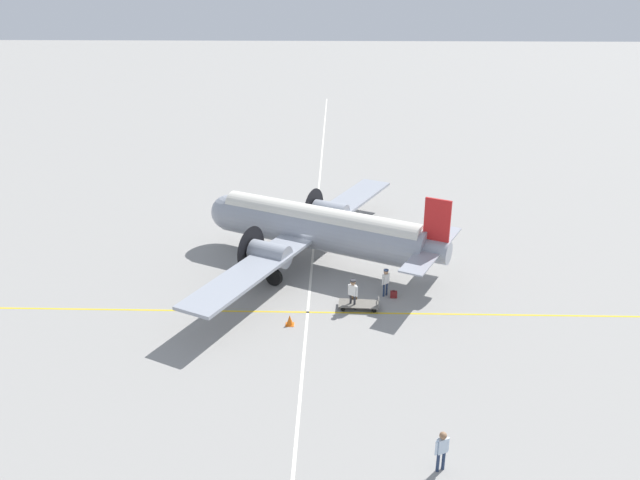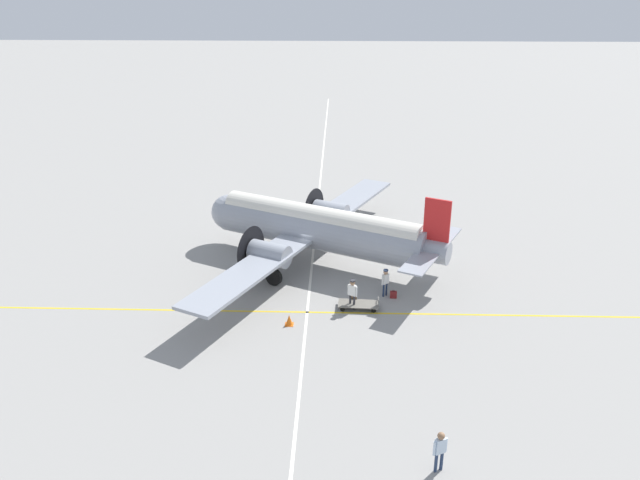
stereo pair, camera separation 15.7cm
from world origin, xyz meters
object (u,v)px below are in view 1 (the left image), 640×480
object	(u,v)px
crew_foreground	(442,447)
passenger_boarding	(386,279)
traffic_cone	(290,320)
airliner_main	(314,227)
suitcase_near_door	(354,300)
suitcase_upright_spare	(394,294)
ramp_agent	(353,291)
baggage_cart	(359,304)

from	to	relation	value
crew_foreground	passenger_boarding	world-z (taller)	crew_foreground
crew_foreground	traffic_cone	bearing A→B (deg)	95.67
airliner_main	suitcase_near_door	world-z (taller)	airliner_main
airliner_main	suitcase_near_door	bearing A→B (deg)	140.08
passenger_boarding	suitcase_upright_spare	world-z (taller)	passenger_boarding
ramp_agent	traffic_cone	bearing A→B (deg)	58.60
crew_foreground	airliner_main	bearing A→B (deg)	80.39
passenger_boarding	ramp_agent	distance (m)	2.60
passenger_boarding	suitcase_near_door	distance (m)	2.34
ramp_agent	traffic_cone	world-z (taller)	ramp_agent
airliner_main	passenger_boarding	bearing A→B (deg)	159.46
airliner_main	crew_foreground	distance (m)	20.08
ramp_agent	suitcase_upright_spare	distance (m)	3.04
crew_foreground	baggage_cart	size ratio (longest dim) A/B	0.77
baggage_cart	crew_foreground	bearing A→B (deg)	105.68
baggage_cart	passenger_boarding	bearing A→B (deg)	-132.25
crew_foreground	ramp_agent	size ratio (longest dim) A/B	1.00
passenger_boarding	traffic_cone	world-z (taller)	passenger_boarding
suitcase_upright_spare	traffic_cone	distance (m)	6.92
crew_foreground	suitcase_near_door	world-z (taller)	crew_foreground
crew_foreground	ramp_agent	bearing A→B (deg)	77.94
baggage_cart	suitcase_upright_spare	bearing A→B (deg)	-144.10
airliner_main	ramp_agent	distance (m)	6.97
suitcase_upright_spare	traffic_cone	bearing A→B (deg)	-151.23
suitcase_upright_spare	traffic_cone	xyz separation A→B (m)	(-6.06, -3.33, 0.07)
airliner_main	ramp_agent	xyz separation A→B (m)	(2.47, -6.37, -1.38)
airliner_main	ramp_agent	bearing A→B (deg)	137.16
crew_foreground	traffic_cone	distance (m)	12.85
airliner_main	suitcase_upright_spare	bearing A→B (deg)	161.10
traffic_cone	suitcase_near_door	bearing A→B (deg)	34.85
baggage_cart	traffic_cone	distance (m)	4.40
airliner_main	traffic_cone	size ratio (longest dim) A/B	37.23
ramp_agent	suitcase_near_door	size ratio (longest dim) A/B	3.68
suitcase_near_door	suitcase_upright_spare	bearing A→B (deg)	18.09
passenger_boarding	ramp_agent	xyz separation A→B (m)	(-2.02, -1.64, 0.07)
crew_foreground	suitcase_upright_spare	distance (m)	14.29
airliner_main	crew_foreground	xyz separation A→B (m)	(5.66, -19.21, -1.41)
passenger_boarding	ramp_agent	world-z (taller)	ramp_agent
crew_foreground	suitcase_near_door	distance (m)	13.83
airliner_main	ramp_agent	size ratio (longest dim) A/B	12.38
crew_foreground	traffic_cone	size ratio (longest dim) A/B	3.00
airliner_main	baggage_cart	distance (m)	7.30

